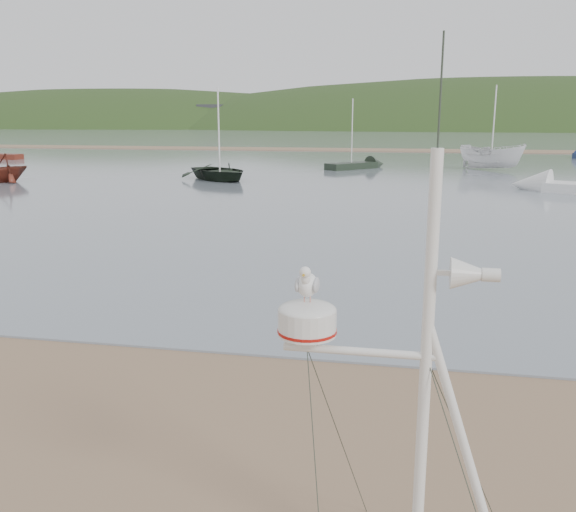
% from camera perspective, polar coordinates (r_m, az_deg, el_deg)
% --- Properties ---
extents(ground, '(560.00, 560.00, 0.00)m').
position_cam_1_polar(ground, '(7.83, -20.82, -19.06)').
color(ground, brown).
rests_on(ground, ground).
extents(water, '(560.00, 256.00, 0.04)m').
position_cam_1_polar(water, '(137.66, 9.70, 11.07)').
color(water, slate).
rests_on(water, ground).
extents(sandbar, '(560.00, 7.00, 0.07)m').
position_cam_1_polar(sandbar, '(75.74, 8.35, 9.79)').
color(sandbar, brown).
rests_on(sandbar, water).
extents(hill_ridge, '(620.00, 180.00, 80.00)m').
position_cam_1_polar(hill_ridge, '(242.16, 14.64, 6.88)').
color(hill_ridge, '#1F3415').
rests_on(hill_ridge, ground).
extents(far_cottages, '(294.40, 6.30, 8.00)m').
position_cam_1_polar(far_cottages, '(201.55, 11.15, 12.67)').
color(far_cottages, beige).
rests_on(far_cottages, ground).
extents(mast_rig, '(2.05, 2.19, 4.64)m').
position_cam_1_polar(mast_rig, '(5.43, 11.60, -19.88)').
color(mast_rig, white).
rests_on(mast_rig, ground).
extents(boat_dark, '(3.35, 3.49, 5.25)m').
position_cam_1_polar(boat_dark, '(39.60, -6.48, 10.85)').
color(boat_dark, black).
rests_on(boat_dark, water).
extents(boat_red, '(3.32, 2.68, 3.34)m').
position_cam_1_polar(boat_red, '(42.13, -25.23, 8.54)').
color(boat_red, '#5A1F14').
rests_on(boat_red, water).
extents(boat_white, '(2.76, 2.74, 5.25)m').
position_cam_1_polar(boat_white, '(49.58, 18.63, 10.67)').
color(boat_white, silver).
rests_on(boat_white, water).
extents(sailboat_white_near, '(7.89, 4.95, 7.72)m').
position_cam_1_polar(sailboat_white_near, '(36.60, 24.18, 5.93)').
color(sailboat_white_near, silver).
rests_on(sailboat_white_near, ground).
extents(sailboat_dark_mid, '(4.89, 5.26, 5.79)m').
position_cam_1_polar(sailboat_dark_mid, '(49.21, 7.14, 8.47)').
color(sailboat_dark_mid, black).
rests_on(sailboat_dark_mid, ground).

